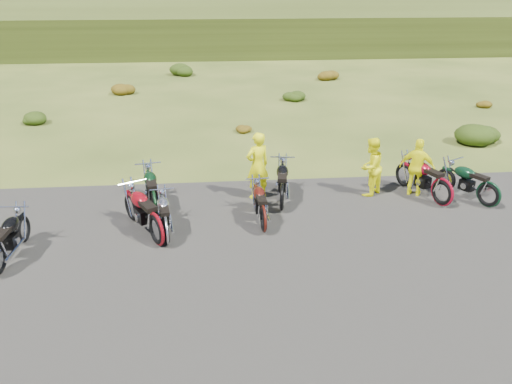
{
  "coord_description": "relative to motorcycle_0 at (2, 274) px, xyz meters",
  "views": [
    {
      "loc": [
        -1.55,
        -9.95,
        5.71
      ],
      "look_at": [
        -0.56,
        1.13,
        0.89
      ],
      "focal_mm": 35.0,
      "sensor_mm": 36.0,
      "label": 1
    }
  ],
  "objects": [
    {
      "name": "shrub_5",
      "position": [
        8.55,
        15.15,
        0.31
      ],
      "size": [
        1.03,
        1.03,
        0.61
      ],
      "primitive_type": "ellipsoid",
      "color": "#20380E",
      "rests_on": "ground"
    },
    {
      "name": "person_right_a",
      "position": [
        8.82,
        3.33,
        0.83
      ],
      "size": [
        1.02,
        1.0,
        1.66
      ],
      "primitive_type": "imported",
      "rotation": [
        0.0,
        0.0,
        3.85
      ],
      "color": "yellow",
      "rests_on": "ground"
    },
    {
      "name": "shrub_7",
      "position": [
        14.35,
        7.75,
        0.46
      ],
      "size": [
        1.56,
        1.56,
        0.92
      ],
      "primitive_type": "ellipsoid",
      "color": "#20380E",
      "rests_on": "ground"
    },
    {
      "name": "hill_slope",
      "position": [
        6.05,
        50.65,
        0.0
      ],
      "size": [
        300.0,
        45.97,
        9.37
      ],
      "primitive_type": null,
      "rotation": [
        0.14,
        0.0,
        0.0
      ],
      "color": "#323D14",
      "rests_on": "ground"
    },
    {
      "name": "gravel_pad",
      "position": [
        6.05,
        -1.35,
        0.0
      ],
      "size": [
        20.0,
        12.0,
        0.04
      ],
      "primitive_type": "cube",
      "color": "black",
      "rests_on": "ground"
    },
    {
      "name": "person_middle",
      "position": [
        5.68,
        3.39,
        0.94
      ],
      "size": [
        0.81,
        0.69,
        1.88
      ],
      "primitive_type": "imported",
      "rotation": [
        0.0,
        0.0,
        3.56
      ],
      "color": "yellow",
      "rests_on": "ground"
    },
    {
      "name": "shrub_8",
      "position": [
        17.25,
        13.05,
        0.23
      ],
      "size": [
        0.77,
        0.77,
        0.45
      ],
      "primitive_type": "ellipsoid",
      "color": "#603A0C",
      "rests_on": "ground"
    },
    {
      "name": "ground",
      "position": [
        6.05,
        0.65,
        0.0
      ],
      "size": [
        300.0,
        300.0,
        0.0
      ],
      "primitive_type": "plane",
      "color": "#344316",
      "rests_on": "ground"
    },
    {
      "name": "shrub_6",
      "position": [
        11.45,
        20.45,
        0.38
      ],
      "size": [
        1.3,
        1.3,
        0.77
      ],
      "primitive_type": "ellipsoid",
      "color": "#603A0C",
      "rests_on": "ground"
    },
    {
      "name": "motorcycle_1",
      "position": [
        3.13,
        0.93,
        0.0
      ],
      "size": [
        1.75,
        2.32,
        1.17
      ],
      "primitive_type": null,
      "rotation": [
        0.0,
        0.0,
        2.09
      ],
      "color": "maroon",
      "rests_on": "ground"
    },
    {
      "name": "hill_plateau",
      "position": [
        6.05,
        110.65,
        0.0
      ],
      "size": [
        300.0,
        90.0,
        9.17
      ],
      "primitive_type": "cube",
      "color": "#323D14",
      "rests_on": "ground"
    },
    {
      "name": "shrub_1",
      "position": [
        -3.05,
        11.95,
        0.31
      ],
      "size": [
        1.03,
        1.03,
        0.61
      ],
      "primitive_type": "ellipsoid",
      "color": "#20380E",
      "rests_on": "ground"
    },
    {
      "name": "motorcycle_6",
      "position": [
        10.55,
        2.42,
        0.0
      ],
      "size": [
        1.48,
        2.3,
        1.14
      ],
      "primitive_type": null,
      "rotation": [
        0.0,
        0.0,
        1.95
      ],
      "color": "maroon",
      "rests_on": "ground"
    },
    {
      "name": "motorcycle_7",
      "position": [
        11.75,
        2.23,
        0.0
      ],
      "size": [
        1.56,
        2.08,
        1.05
      ],
      "primitive_type": null,
      "rotation": [
        0.0,
        0.0,
        2.08
      ],
      "color": "black",
      "rests_on": "ground"
    },
    {
      "name": "shrub_4",
      "position": [
        5.65,
        9.85,
        0.23
      ],
      "size": [
        0.77,
        0.77,
        0.45
      ],
      "primitive_type": "ellipsoid",
      "color": "#603A0C",
      "rests_on": "ground"
    },
    {
      "name": "motorcycle_0",
      "position": [
        0.0,
        0.0,
        0.0
      ],
      "size": [
        0.76,
        2.01,
        1.04
      ],
      "primitive_type": null,
      "rotation": [
        0.0,
        0.0,
        1.52
      ],
      "color": "black",
      "rests_on": "ground"
    },
    {
      "name": "motorcycle_4",
      "position": [
        5.63,
        1.35,
        0.0
      ],
      "size": [
        0.73,
        1.93,
        1.0
      ],
      "primitive_type": null,
      "rotation": [
        0.0,
        0.0,
        1.62
      ],
      "color": "#43110B",
      "rests_on": "ground"
    },
    {
      "name": "person_right_b",
      "position": [
        10.11,
        3.19,
        0.82
      ],
      "size": [
        1.03,
        0.82,
        1.64
      ],
      "primitive_type": "imported",
      "rotation": [
        0.0,
        0.0,
        2.63
      ],
      "color": "yellow",
      "rests_on": "ground"
    },
    {
      "name": "shrub_3",
      "position": [
        2.75,
        22.55,
        0.46
      ],
      "size": [
        1.56,
        1.56,
        0.92
      ],
      "primitive_type": "ellipsoid",
      "color": "#20380E",
      "rests_on": "ground"
    },
    {
      "name": "motorcycle_5",
      "position": [
        6.24,
        2.53,
        0.0
      ],
      "size": [
        0.99,
        2.18,
        1.1
      ],
      "primitive_type": null,
      "rotation": [
        0.0,
        0.0,
        1.43
      ],
      "color": "black",
      "rests_on": "ground"
    },
    {
      "name": "motorcycle_2",
      "position": [
        2.96,
        2.32,
        0.0
      ],
      "size": [
        1.12,
        2.23,
        1.11
      ],
      "primitive_type": null,
      "rotation": [
        0.0,
        0.0,
        1.77
      ],
      "color": "black",
      "rests_on": "ground"
    },
    {
      "name": "motorcycle_3",
      "position": [
        3.36,
        0.97,
        0.0
      ],
      "size": [
        0.88,
        1.92,
        0.97
      ],
      "primitive_type": null,
      "rotation": [
        0.0,
        0.0,
        1.72
      ],
      "color": "#A7A7AC",
      "rests_on": "ground"
    },
    {
      "name": "shrub_2",
      "position": [
        -0.15,
        17.25,
        0.38
      ],
      "size": [
        1.3,
        1.3,
        0.77
      ],
      "primitive_type": "ellipsoid",
      "color": "#603A0C",
      "rests_on": "ground"
    }
  ]
}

